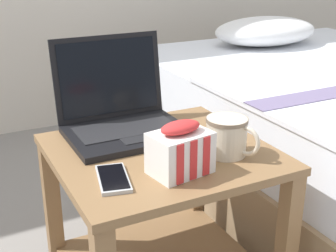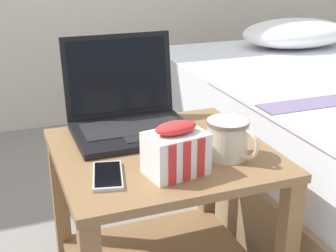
{
  "view_description": "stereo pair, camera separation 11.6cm",
  "coord_description": "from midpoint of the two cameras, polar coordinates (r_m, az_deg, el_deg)",
  "views": [
    {
      "loc": [
        -0.49,
        -1.01,
        0.99
      ],
      "look_at": [
        0.0,
        -0.04,
        0.57
      ],
      "focal_mm": 50.0,
      "sensor_mm": 36.0,
      "label": 1
    },
    {
      "loc": [
        -0.39,
        -1.05,
        0.99
      ],
      "look_at": [
        0.0,
        -0.04,
        0.57
      ],
      "focal_mm": 50.0,
      "sensor_mm": 36.0,
      "label": 2
    }
  ],
  "objects": [
    {
      "name": "snack_bag",
      "position": [
        1.08,
        -1.57,
        -3.04
      ],
      "size": [
        0.15,
        0.12,
        0.13
      ],
      "color": "white",
      "rests_on": "bedside_table"
    },
    {
      "name": "mug_front_left",
      "position": [
        1.18,
        4.48,
        -1.1
      ],
      "size": [
        0.11,
        0.14,
        0.1
      ],
      "color": "beige",
      "rests_on": "bedside_table"
    },
    {
      "name": "bedside_table",
      "position": [
        1.31,
        -3.37,
        -10.08
      ],
      "size": [
        0.55,
        0.52,
        0.49
      ],
      "color": "olive",
      "rests_on": "ground_plane"
    },
    {
      "name": "laptop",
      "position": [
        1.34,
        -8.14,
        1.39
      ],
      "size": [
        0.33,
        0.29,
        0.26
      ],
      "color": "black",
      "rests_on": "bedside_table"
    },
    {
      "name": "cell_phone",
      "position": [
        1.08,
        -9.8,
        -6.39
      ],
      "size": [
        0.1,
        0.15,
        0.01
      ],
      "color": "#B7BABC",
      "rests_on": "bedside_table"
    }
  ]
}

